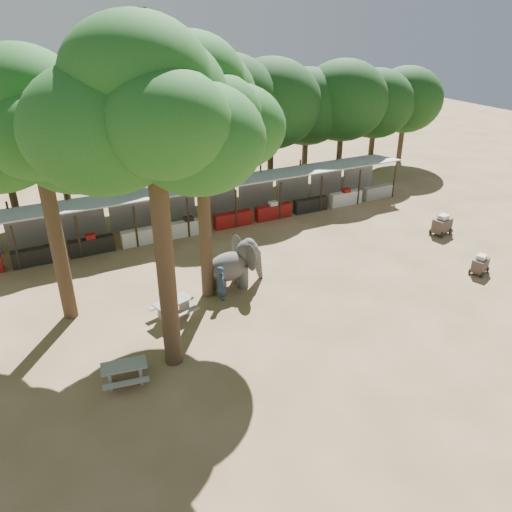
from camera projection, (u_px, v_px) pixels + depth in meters
name	position (u px, v px, depth m)	size (l,w,h in m)	color
ground	(335.00, 346.00, 19.73)	(100.00, 100.00, 0.00)	brown
vendor_stalls	(205.00, 207.00, 30.27)	(28.00, 2.99, 2.80)	#9FA2A6
yard_tree_left	(30.00, 125.00, 18.14)	(7.10, 6.90, 11.02)	#332316
yard_tree_center	(145.00, 112.00, 14.91)	(7.10, 6.90, 12.04)	#332316
yard_tree_back	(194.00, 106.00, 19.61)	(7.10, 6.90, 11.36)	#332316
backdrop_trees	(173.00, 119.00, 32.47)	(46.46, 5.95, 8.33)	#332316
elephant	(235.00, 264.00, 23.56)	(3.04, 2.31, 2.31)	#434040
handler	(222.00, 283.00, 22.58)	(0.60, 0.40, 1.67)	#26384C
picnic_table_near	(125.00, 371.00, 17.60)	(1.77, 1.64, 0.79)	gray
picnic_table_far	(173.00, 307.00, 21.36)	(1.99, 1.88, 0.82)	gray
cart_front	(480.00, 264.00, 24.98)	(1.20, 0.99, 1.01)	#382D28
cart_back	(442.00, 225.00, 29.29)	(1.38, 1.05, 1.22)	#382D28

